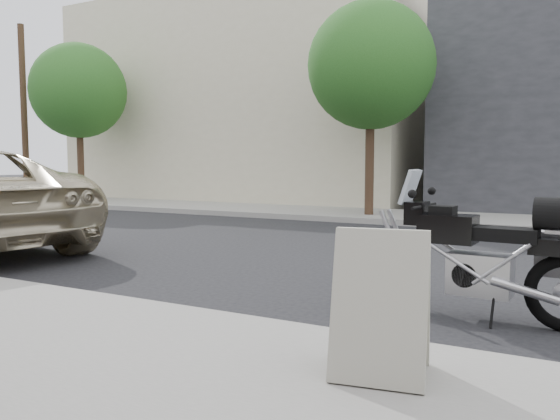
# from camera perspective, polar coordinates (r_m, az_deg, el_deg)

# --- Properties ---
(ground) EXTENTS (120.00, 120.00, 0.00)m
(ground) POSITION_cam_1_polar(r_m,az_deg,el_deg) (8.86, 9.10, -5.26)
(ground) COLOR black
(ground) RESTS_ON ground
(far_sidewalk) EXTENTS (44.00, 3.00, 0.15)m
(far_sidewalk) POSITION_cam_1_polar(r_m,az_deg,el_deg) (15.10, 17.08, -0.90)
(far_sidewalk) COLOR gray
(far_sidewalk) RESTS_ON ground
(far_building_cream) EXTENTS (14.00, 11.00, 8.00)m
(far_building_cream) POSITION_cam_1_polar(r_m,az_deg,el_deg) (24.87, -0.58, 10.61)
(far_building_cream) COLOR beige
(far_building_cream) RESTS_ON ground
(street_tree_mid) EXTENTS (3.40, 3.40, 5.70)m
(street_tree_mid) POSITION_cam_1_polar(r_m,az_deg,el_deg) (15.27, 9.48, 14.62)
(street_tree_mid) COLOR #3B281B
(street_tree_mid) RESTS_ON far_sidewalk
(street_tree_right) EXTENTS (3.40, 3.40, 5.70)m
(street_tree_right) POSITION_cam_1_polar(r_m,az_deg,el_deg) (21.44, -20.31, 11.58)
(street_tree_right) COLOR #3B281B
(street_tree_right) RESTS_ON far_sidewalk
(utility_pole) EXTENTS (0.24, 0.24, 6.70)m
(utility_pole) POSITION_cam_1_polar(r_m,az_deg,el_deg) (23.67, -25.18, 9.21)
(utility_pole) COLOR #3B281B
(utility_pole) RESTS_ON far_sidewalk
(motorcycle) EXTENTS (2.38, 0.77, 1.50)m
(motorcycle) POSITION_cam_1_polar(r_m,az_deg,el_deg) (5.79, 21.28, -4.51)
(motorcycle) COLOR black
(motorcycle) RESTS_ON ground
(sandwich_sign) EXTENTS (0.70, 0.66, 0.98)m
(sandwich_sign) POSITION_cam_1_polar(r_m,az_deg,el_deg) (3.74, 10.53, -9.44)
(sandwich_sign) COLOR beige
(sandwich_sign) RESTS_ON near_sidewalk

